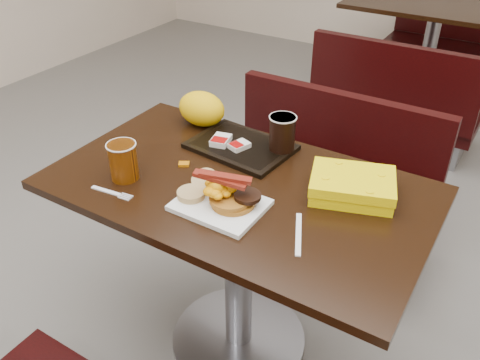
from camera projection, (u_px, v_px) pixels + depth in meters
The scene contains 24 objects.
floor at pixel (239, 341), 2.01m from camera, with size 6.00×7.00×0.01m, color gray.
table_near at pixel (238, 271), 1.80m from camera, with size 1.20×0.70×0.75m, color black, non-canonical shape.
bench_near_n at pixel (319, 182), 2.31m from camera, with size 1.00×0.46×0.72m, color black, non-canonical shape.
table_far at pixel (427, 57), 3.65m from camera, with size 1.20×0.70×0.75m, color black, non-canonical shape.
bench_far_s at pixel (398, 92), 3.16m from camera, with size 1.00×0.46×0.72m, color black, non-canonical shape.
bench_far_n at pixel (449, 34), 4.16m from camera, with size 1.00×0.46×0.72m, color black, non-canonical shape.
platter at pixel (220, 205), 1.49m from camera, with size 0.26×0.20×0.02m, color white.
pancake_stack at pixel (233, 200), 1.47m from camera, with size 0.13×0.13×0.03m, color #AA6B1C.
sausage_patty at pixel (248, 196), 1.46m from camera, with size 0.08×0.08×0.01m, color black.
scrambled_eggs at pixel (217, 188), 1.46m from camera, with size 0.09×0.08×0.05m, color orange.
bacon_strips at pixel (220, 179), 1.44m from camera, with size 0.16×0.07×0.01m, color #400504, non-canonical shape.
muffin_bottom at pixel (191, 194), 1.51m from camera, with size 0.08×0.08×0.02m, color tan.
muffin_top at pixel (205, 180), 1.55m from camera, with size 0.08×0.08×0.02m, color tan.
coffee_cup_near at pixel (123, 161), 1.59m from camera, with size 0.09×0.09×0.12m, color #8A4005.
fork at pixel (106, 191), 1.56m from camera, with size 0.15×0.03×0.00m, color white, non-canonical shape.
knife at pixel (298, 234), 1.39m from camera, with size 0.18×0.02×0.00m, color white.
condiment_syrup at pixel (184, 164), 1.69m from camera, with size 0.04×0.03×0.01m, color #BC6508.
condiment_ketchup at pixel (223, 177), 1.62m from camera, with size 0.04×0.03×0.01m, color #8C0504.
tray at pixel (241, 146), 1.78m from camera, with size 0.35×0.25×0.02m, color black.
hashbrown_sleeve_left at pixel (221, 140), 1.78m from camera, with size 0.06×0.08×0.02m, color silver.
hashbrown_sleeve_right at pixel (239, 146), 1.75m from camera, with size 0.05×0.07×0.02m, color silver.
coffee_cup_far at pixel (282, 133), 1.72m from camera, with size 0.09×0.09×0.12m, color black.
clamshell at pixel (352, 186), 1.53m from camera, with size 0.25×0.19×0.07m, color #FCDD04.
paper_bag at pixel (202, 109), 1.91m from camera, with size 0.19×0.14×0.13m, color #FDE208.
Camera 1 is at (0.70, -1.13, 1.64)m, focal length 37.79 mm.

